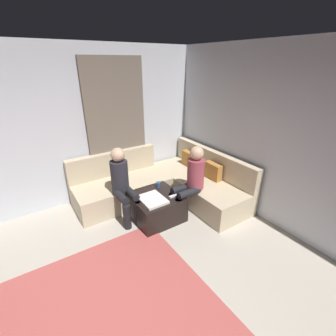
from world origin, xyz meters
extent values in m
cube|color=silver|center=(0.00, 2.94, 1.35)|extent=(6.00, 0.12, 2.70)
cube|color=silver|center=(-2.94, 0.00, 1.35)|extent=(0.12, 6.00, 2.70)
cube|color=#726659|center=(-2.84, 1.30, 1.25)|extent=(0.06, 1.10, 2.50)
cube|color=#AD4C47|center=(-0.20, 0.10, 0.01)|extent=(2.60, 2.20, 0.01)
cube|color=#C6B593|center=(-1.78, 2.41, 0.21)|extent=(2.10, 0.85, 0.42)
cube|color=#C6B593|center=(-1.78, 2.76, 0.65)|extent=(2.10, 0.14, 0.45)
cube|color=#C6B593|center=(-2.41, 1.13, 0.21)|extent=(0.85, 1.70, 0.42)
cube|color=#C6B593|center=(-2.76, 1.13, 0.65)|extent=(0.14, 1.70, 0.45)
cube|color=#B27233|center=(-2.28, 2.58, 0.54)|extent=(0.36, 0.12, 0.36)
cube|color=#B27233|center=(-1.58, 2.58, 0.54)|extent=(0.36, 0.12, 0.36)
cube|color=black|center=(-1.62, 1.39, 0.21)|extent=(0.76, 0.76, 0.42)
cube|color=white|center=(-1.52, 1.27, 0.44)|extent=(0.44, 0.36, 0.04)
cylinder|color=#334C72|center=(-1.84, 1.57, 0.47)|extent=(0.08, 0.08, 0.10)
cube|color=white|center=(-1.44, 1.61, 0.43)|extent=(0.05, 0.15, 0.02)
cylinder|color=black|center=(-1.32, 1.63, 0.21)|extent=(0.12, 0.12, 0.42)
cylinder|color=black|center=(-1.50, 1.63, 0.21)|extent=(0.12, 0.12, 0.42)
cylinder|color=black|center=(-1.32, 1.83, 0.48)|extent=(0.12, 0.40, 0.12)
cylinder|color=black|center=(-1.50, 1.83, 0.48)|extent=(0.12, 0.40, 0.12)
cylinder|color=#993F4C|center=(-1.41, 2.03, 0.73)|extent=(0.28, 0.28, 0.50)
sphere|color=#D8AD8C|center=(-1.41, 2.03, 1.09)|extent=(0.22, 0.22, 0.22)
cylinder|color=black|center=(-1.63, 1.05, 0.21)|extent=(0.12, 0.12, 0.42)
cylinder|color=black|center=(-1.63, 0.87, 0.21)|extent=(0.12, 0.12, 0.42)
cylinder|color=black|center=(-1.83, 1.05, 0.48)|extent=(0.40, 0.12, 0.12)
cylinder|color=black|center=(-1.83, 0.87, 0.48)|extent=(0.40, 0.12, 0.12)
cylinder|color=#26262D|center=(-2.03, 0.96, 0.73)|extent=(0.28, 0.28, 0.50)
sphere|color=#D8AD8C|center=(-2.03, 0.96, 1.09)|extent=(0.22, 0.22, 0.22)
camera|label=1|loc=(1.26, -0.27, 2.42)|focal=25.43mm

